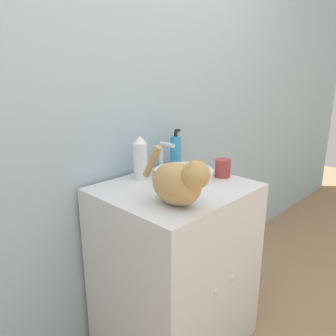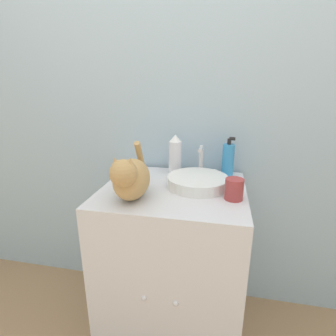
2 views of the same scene
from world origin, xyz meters
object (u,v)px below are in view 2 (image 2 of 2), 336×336
(cat, at_px, (130,178))
(cup, at_px, (234,189))
(soap_bottle, at_px, (228,160))
(spray_bottle, at_px, (175,155))

(cat, bearing_deg, cup, 100.30)
(cat, xyz_separation_m, cup, (0.43, 0.09, -0.05))
(cup, bearing_deg, soap_bottle, 94.67)
(soap_bottle, distance_m, cup, 0.31)
(cat, distance_m, spray_bottle, 0.39)
(spray_bottle, xyz_separation_m, cup, (0.30, -0.28, -0.06))
(soap_bottle, xyz_separation_m, spray_bottle, (-0.28, -0.02, 0.02))
(cat, bearing_deg, soap_bottle, 132.59)
(spray_bottle, relative_size, cup, 2.36)
(cup, bearing_deg, spray_bottle, 137.29)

